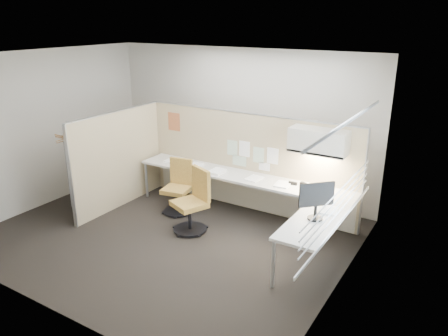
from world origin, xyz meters
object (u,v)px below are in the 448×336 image
Objects in this scene: desk at (254,189)px; phone at (313,190)px; monitor at (316,199)px; chair_right at (193,203)px; chair_left at (178,188)px.

phone is (1.02, 0.03, 0.18)m from desk.
phone reaches higher than desk.
monitor reaches higher than phone.
chair_right is 1.96× the size of monitor.
chair_right is at bearing -135.80° from phone.
chair_left is 0.79m from chair_right.
monitor is 0.96m from phone.
monitor reaches higher than chair_right.
chair_right is (0.65, -0.45, 0.04)m from chair_left.
phone is (1.70, 0.82, 0.30)m from chair_right.
monitor is at bearing -20.99° from chair_left.
chair_right is at bearing -131.11° from desk.
chair_right is at bearing 133.60° from monitor.
desk is 1.38m from chair_left.
chair_right is at bearing -45.52° from chair_left.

